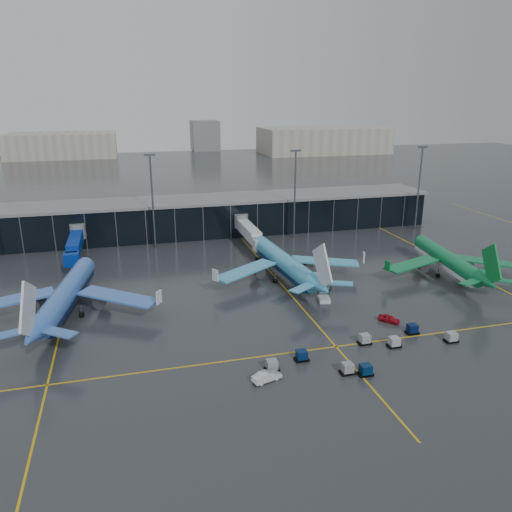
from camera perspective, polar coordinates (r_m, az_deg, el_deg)
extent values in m
plane|color=#282B2D|center=(95.00, -0.13, -6.92)|extent=(600.00, 600.00, 0.00)
cube|color=black|center=(151.12, -6.15, 4.44)|extent=(140.00, 16.00, 10.00)
cube|color=slate|center=(149.99, -6.22, 6.41)|extent=(142.00, 17.00, 0.80)
cylinder|color=#595B60|center=(141.82, -19.71, 2.67)|extent=(4.00, 4.00, 4.00)
cube|color=navy|center=(129.05, -20.08, 0.82)|extent=(3.00, 24.00, 3.00)
cylinder|color=#595B60|center=(122.83, -20.19, -1.55)|extent=(1.00, 1.00, 2.60)
cylinder|color=#595B60|center=(144.79, -1.70, 4.02)|extent=(4.00, 4.00, 4.00)
cube|color=silver|center=(132.31, -0.36, 2.34)|extent=(3.00, 24.00, 3.00)
cylinder|color=#595B60|center=(126.25, 0.50, 0.10)|extent=(1.00, 1.00, 2.60)
cylinder|color=#595B60|center=(136.35, -11.72, 5.93)|extent=(0.50, 0.50, 25.00)
cube|color=#595B60|center=(134.39, -12.07, 11.24)|extent=(3.00, 0.40, 0.60)
cylinder|color=#595B60|center=(144.05, 4.45, 6.88)|extent=(0.50, 0.50, 25.00)
cube|color=#595B60|center=(142.19, 4.58, 11.91)|extent=(3.00, 0.40, 0.60)
cylinder|color=#595B60|center=(161.58, 18.09, 7.26)|extent=(0.50, 0.50, 25.00)
cube|color=#595B60|center=(159.92, 18.53, 11.72)|extent=(3.00, 0.40, 0.60)
cube|color=#B2AD99|center=(372.87, 7.74, 12.97)|extent=(90.00, 42.00, 18.00)
cube|color=#B2AD99|center=(366.77, -21.25, 11.71)|extent=(70.00, 38.00, 16.00)
cube|color=#B2AD99|center=(389.45, -5.86, 13.53)|extent=(20.00, 20.00, 22.00)
cube|color=gold|center=(111.57, -20.61, -4.25)|extent=(0.30, 120.00, 0.02)
cube|color=gold|center=(115.33, 2.15, -2.34)|extent=(0.30, 120.00, 0.02)
cube|color=gold|center=(134.91, 20.75, -0.49)|extent=(0.30, 120.00, 0.02)
cube|color=gold|center=(85.36, 9.12, -10.18)|extent=(220.00, 0.30, 0.02)
cube|color=black|center=(87.07, 12.28, -9.66)|extent=(2.20, 1.50, 0.36)
cube|color=gray|center=(86.73, 12.32, -9.21)|extent=(1.60, 1.50, 1.50)
cube|color=black|center=(92.68, 17.39, -8.34)|extent=(2.20, 1.50, 0.36)
cube|color=#04113B|center=(92.35, 17.44, -7.91)|extent=(1.60, 1.50, 1.50)
cube|color=black|center=(87.28, 15.48, -9.86)|extent=(2.20, 1.50, 0.36)
cube|color=#95969D|center=(86.93, 15.52, -9.41)|extent=(1.60, 1.50, 1.50)
cube|color=black|center=(91.97, 21.38, -9.00)|extent=(2.20, 1.50, 0.36)
cube|color=gray|center=(91.64, 21.44, -8.57)|extent=(1.60, 1.50, 1.50)
cube|color=black|center=(80.62, 5.23, -11.67)|extent=(2.20, 1.50, 0.36)
cube|color=#051A41|center=(80.24, 5.25, -11.20)|extent=(1.60, 1.50, 1.50)
cube|color=black|center=(78.13, 10.38, -12.95)|extent=(2.20, 1.50, 0.36)
cube|color=gray|center=(77.75, 10.42, -12.46)|extent=(1.60, 1.50, 1.50)
cube|color=black|center=(77.75, 1.82, -12.80)|extent=(2.20, 1.50, 0.36)
cube|color=gray|center=(77.36, 1.82, -12.31)|extent=(1.60, 1.50, 1.50)
cube|color=black|center=(78.26, 12.39, -13.03)|extent=(2.20, 1.50, 0.36)
cube|color=#051D40|center=(77.88, 12.43, -12.55)|extent=(1.60, 1.50, 1.50)
cube|color=silver|center=(102.57, 7.77, -4.91)|extent=(2.81, 3.58, 0.80)
cube|color=silver|center=(101.85, 7.82, -3.93)|extent=(2.15, 3.10, 2.29)
imported|color=#A60C1B|center=(95.74, 14.96, -6.92)|extent=(3.74, 4.02, 1.34)
imported|color=silver|center=(74.92, 1.24, -13.57)|extent=(4.83, 2.88, 1.50)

